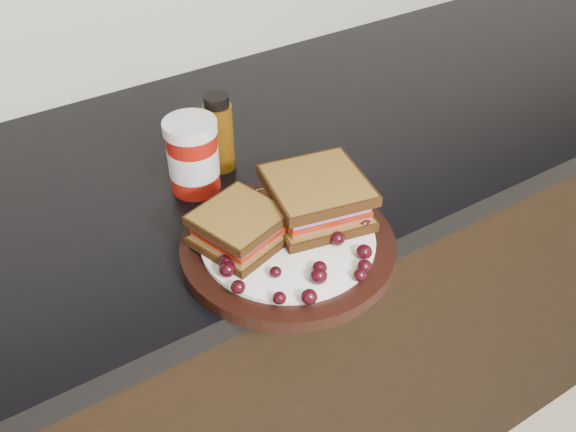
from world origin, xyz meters
The scene contains 30 objects.
base_cabinets centered at (0.00, 1.70, 0.43)m, with size 3.96×0.58×0.86m, color black.
countertop centered at (0.00, 1.70, 0.88)m, with size 3.98×0.60×0.04m, color black.
plate centered at (-0.09, 1.46, 0.91)m, with size 0.28×0.28×0.02m, color black.
sandwich_left centered at (-0.14, 1.48, 0.95)m, with size 0.10×0.10×0.05m, color brown, non-canonical shape.
sandwich_right centered at (-0.03, 1.48, 0.95)m, with size 0.12×0.12×0.06m, color brown, non-canonical shape.
grape_0 centered at (-0.19, 1.41, 0.93)m, with size 0.02×0.02×0.02m, color black.
grape_1 centered at (-0.14, 1.41, 0.93)m, with size 0.01×0.01×0.01m, color black.
grape_2 centered at (-0.16, 1.37, 0.93)m, with size 0.02×0.02×0.01m, color black.
grape_3 centered at (-0.13, 1.35, 0.93)m, with size 0.02×0.02×0.02m, color black.
grape_4 centered at (-0.10, 1.37, 0.93)m, with size 0.02×0.02×0.02m, color black.
grape_5 centered at (-0.09, 1.38, 0.93)m, with size 0.02×0.02×0.02m, color black.
grape_6 centered at (-0.06, 1.35, 0.93)m, with size 0.02×0.02×0.02m, color black.
grape_7 centered at (-0.04, 1.36, 0.93)m, with size 0.02×0.02×0.02m, color black.
grape_8 centered at (-0.03, 1.38, 0.93)m, with size 0.02×0.02×0.02m, color black.
grape_9 centered at (-0.04, 1.41, 0.93)m, with size 0.02×0.02×0.02m, color black.
grape_10 centered at (0.00, 1.42, 0.93)m, with size 0.02×0.02×0.02m, color black.
grape_11 centered at (-0.02, 1.44, 0.93)m, with size 0.02×0.02×0.02m, color black.
grape_12 centered at (-0.01, 1.46, 0.93)m, with size 0.02×0.02×0.02m, color black.
grape_13 centered at (-0.01, 1.49, 0.93)m, with size 0.02×0.02×0.02m, color black.
grape_14 centered at (-0.04, 1.50, 0.93)m, with size 0.02×0.02×0.02m, color black.
grape_15 centered at (-0.13, 1.51, 0.93)m, with size 0.02×0.02×0.02m, color black.
grape_16 centered at (-0.16, 1.50, 0.93)m, with size 0.02×0.02×0.02m, color black.
grape_17 centered at (-0.15, 1.48, 0.93)m, with size 0.02×0.02×0.02m, color black.
grape_18 centered at (-0.18, 1.45, 0.93)m, with size 0.02×0.02×0.02m, color black.
grape_19 centered at (-0.19, 1.44, 0.93)m, with size 0.02×0.02×0.02m, color black.
grape_20 centered at (-0.12, 1.47, 0.93)m, with size 0.02×0.02×0.01m, color black.
grape_21 centered at (-0.13, 1.47, 0.93)m, with size 0.02×0.02×0.02m, color black.
grape_22 centered at (-0.16, 1.46, 0.93)m, with size 0.02×0.02×0.02m, color black.
condiment_jar centered at (-0.13, 1.65, 0.96)m, with size 0.08×0.08×0.11m, color maroon.
oil_bottle centered at (-0.07, 1.68, 0.96)m, with size 0.04×0.04×0.12m, color #543208.
Camera 1 is at (-0.42, 0.93, 1.47)m, focal length 40.00 mm.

